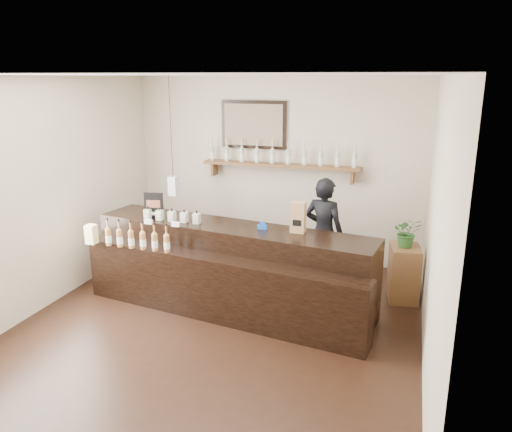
{
  "coord_description": "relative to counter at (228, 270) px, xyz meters",
  "views": [
    {
      "loc": [
        1.99,
        -4.81,
        2.78
      ],
      "look_at": [
        0.25,
        0.7,
        1.16
      ],
      "focal_mm": 35.0,
      "sensor_mm": 36.0,
      "label": 1
    }
  ],
  "objects": [
    {
      "name": "back_wall_decor",
      "position": [
        -0.08,
        1.81,
        1.28
      ],
      "size": [
        2.66,
        0.96,
        1.69
      ],
      "color": "brown",
      "rests_on": "ground"
    },
    {
      "name": "potted_plant",
      "position": [
        2.08,
        0.88,
        0.43
      ],
      "size": [
        0.4,
        0.36,
        0.38
      ],
      "primitive_type": "imported",
      "rotation": [
        0.0,
        0.0,
        0.21
      ],
      "color": "#2D5D25",
      "rests_on": "side_cabinet"
    },
    {
      "name": "promo_sign",
      "position": [
        -1.04,
        0.12,
        0.71
      ],
      "size": [
        0.25,
        0.07,
        0.34
      ],
      "color": "black",
      "rests_on": "counter"
    },
    {
      "name": "room_shell",
      "position": [
        0.08,
        -0.57,
        1.23
      ],
      "size": [
        5.0,
        5.0,
        5.0
      ],
      "color": "beige",
      "rests_on": "ground"
    },
    {
      "name": "side_cabinet",
      "position": [
        2.08,
        0.88,
        -0.12
      ],
      "size": [
        0.43,
        0.54,
        0.71
      ],
      "color": "brown",
      "rests_on": "ground"
    },
    {
      "name": "ground",
      "position": [
        0.08,
        -0.57,
        -0.48
      ],
      "size": [
        5.0,
        5.0,
        0.0
      ],
      "primitive_type": "plane",
      "color": "black",
      "rests_on": "ground"
    },
    {
      "name": "tape_dispenser",
      "position": [
        0.41,
        0.11,
        0.58
      ],
      "size": [
        0.12,
        0.05,
        0.1
      ],
      "color": "#184FA8",
      "rests_on": "counter"
    },
    {
      "name": "paper_bag",
      "position": [
        0.85,
        0.12,
        0.72
      ],
      "size": [
        0.17,
        0.13,
        0.37
      ],
      "color": "#A1784D",
      "rests_on": "counter"
    },
    {
      "name": "counter",
      "position": [
        0.0,
        0.0,
        0.0
      ],
      "size": [
        3.68,
        1.49,
        1.18
      ],
      "color": "black",
      "rests_on": "ground"
    },
    {
      "name": "shopkeeper",
      "position": [
        1.01,
        0.98,
        0.38
      ],
      "size": [
        0.71,
        0.56,
        1.72
      ],
      "primitive_type": "imported",
      "rotation": [
        0.0,
        0.0,
        2.87
      ],
      "color": "black",
      "rests_on": "ground"
    }
  ]
}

